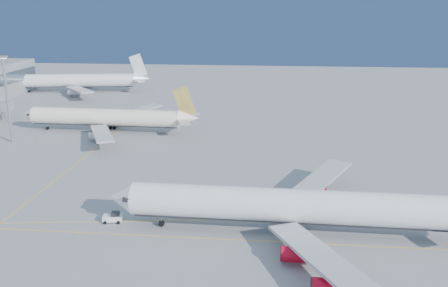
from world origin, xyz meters
TOP-DOWN VIEW (x-y plane):
  - ground at (0.00, 0.00)m, footprint 500.00×500.00m
  - taxiway_lines at (-14.71, 6.34)m, footprint 118.86×140.00m
  - airliner_virgin at (16.15, -10.31)m, footprint 70.19×63.17m
  - airliner_etihad at (-42.33, 59.55)m, footprint 60.25×55.72m
  - airliner_third at (-81.41, 133.51)m, footprint 67.20×61.32m
  - pushback_tug at (-18.82, -8.91)m, footprint 3.77×2.52m
  - light_mast at (-67.56, 44.09)m, footprint 2.24×2.24m

SIDE VIEW (x-z plane):
  - ground at x=0.00m, z-range 0.00..0.00m
  - taxiway_lines at x=-14.71m, z-range 0.00..0.02m
  - pushback_tug at x=-18.82m, z-range -0.07..1.96m
  - airliner_etihad at x=-42.33m, z-range -3.08..12.66m
  - airliner_virgin at x=16.15m, z-range -3.44..13.90m
  - airliner_third at x=-81.41m, z-range -3.56..14.50m
  - light_mast at x=-67.56m, z-range 2.34..28.22m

